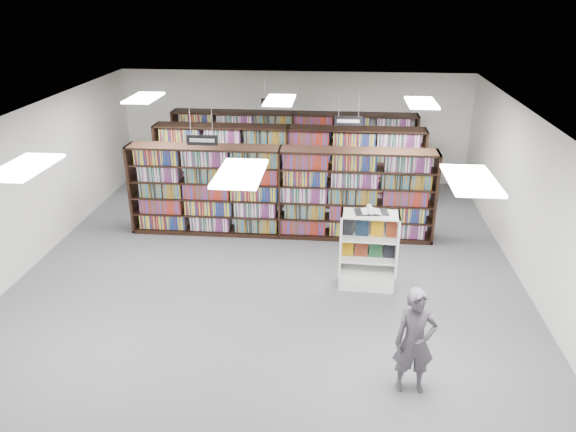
# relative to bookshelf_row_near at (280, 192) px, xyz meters

# --- Properties ---
(floor) EXTENTS (12.00, 12.00, 0.00)m
(floor) POSITION_rel_bookshelf_row_near_xyz_m (0.00, -2.00, -1.05)
(floor) COLOR #57575C
(floor) RESTS_ON ground
(ceiling) EXTENTS (10.00, 12.00, 0.10)m
(ceiling) POSITION_rel_bookshelf_row_near_xyz_m (0.00, -2.00, 2.15)
(ceiling) COLOR white
(ceiling) RESTS_ON wall_back
(wall_back) EXTENTS (10.00, 0.10, 3.20)m
(wall_back) POSITION_rel_bookshelf_row_near_xyz_m (0.00, 4.00, 0.55)
(wall_back) COLOR silver
(wall_back) RESTS_ON ground
(wall_front) EXTENTS (10.00, 0.10, 3.20)m
(wall_front) POSITION_rel_bookshelf_row_near_xyz_m (0.00, -8.00, 0.55)
(wall_front) COLOR silver
(wall_front) RESTS_ON ground
(wall_left) EXTENTS (0.10, 12.00, 3.20)m
(wall_left) POSITION_rel_bookshelf_row_near_xyz_m (-5.00, -2.00, 0.55)
(wall_left) COLOR silver
(wall_left) RESTS_ON ground
(wall_right) EXTENTS (0.10, 12.00, 3.20)m
(wall_right) POSITION_rel_bookshelf_row_near_xyz_m (5.00, -2.00, 0.55)
(wall_right) COLOR silver
(wall_right) RESTS_ON ground
(bookshelf_row_near) EXTENTS (7.00, 0.60, 2.10)m
(bookshelf_row_near) POSITION_rel_bookshelf_row_near_xyz_m (0.00, 0.00, 0.00)
(bookshelf_row_near) COLOR black
(bookshelf_row_near) RESTS_ON floor
(bookshelf_row_mid) EXTENTS (7.00, 0.60, 2.10)m
(bookshelf_row_mid) POSITION_rel_bookshelf_row_near_xyz_m (0.00, 2.00, 0.00)
(bookshelf_row_mid) COLOR black
(bookshelf_row_mid) RESTS_ON floor
(bookshelf_row_far) EXTENTS (7.00, 0.60, 2.10)m
(bookshelf_row_far) POSITION_rel_bookshelf_row_near_xyz_m (0.00, 3.70, 0.00)
(bookshelf_row_far) COLOR black
(bookshelf_row_far) RESTS_ON floor
(aisle_sign_left) EXTENTS (0.65, 0.02, 0.80)m
(aisle_sign_left) POSITION_rel_bookshelf_row_near_xyz_m (-1.50, -1.00, 1.48)
(aisle_sign_left) COLOR #B2B2B7
(aisle_sign_left) RESTS_ON ceiling
(aisle_sign_right) EXTENTS (0.65, 0.02, 0.80)m
(aisle_sign_right) POSITION_rel_bookshelf_row_near_xyz_m (1.50, 1.00, 1.48)
(aisle_sign_right) COLOR #B2B2B7
(aisle_sign_right) RESTS_ON ceiling
(aisle_sign_center) EXTENTS (0.65, 0.02, 0.80)m
(aisle_sign_center) POSITION_rel_bookshelf_row_near_xyz_m (-0.50, 3.00, 1.48)
(aisle_sign_center) COLOR #B2B2B7
(aisle_sign_center) RESTS_ON ceiling
(troffer_front_left) EXTENTS (0.60, 1.20, 0.04)m
(troffer_front_left) POSITION_rel_bookshelf_row_near_xyz_m (-3.00, -5.00, 2.11)
(troffer_front_left) COLOR white
(troffer_front_left) RESTS_ON ceiling
(troffer_front_center) EXTENTS (0.60, 1.20, 0.04)m
(troffer_front_center) POSITION_rel_bookshelf_row_near_xyz_m (0.00, -5.00, 2.11)
(troffer_front_center) COLOR white
(troffer_front_center) RESTS_ON ceiling
(troffer_front_right) EXTENTS (0.60, 1.20, 0.04)m
(troffer_front_right) POSITION_rel_bookshelf_row_near_xyz_m (3.00, -5.00, 2.11)
(troffer_front_right) COLOR white
(troffer_front_right) RESTS_ON ceiling
(troffer_back_left) EXTENTS (0.60, 1.20, 0.04)m
(troffer_back_left) POSITION_rel_bookshelf_row_near_xyz_m (-3.00, 0.00, 2.11)
(troffer_back_left) COLOR white
(troffer_back_left) RESTS_ON ceiling
(troffer_back_center) EXTENTS (0.60, 1.20, 0.04)m
(troffer_back_center) POSITION_rel_bookshelf_row_near_xyz_m (0.00, 0.00, 2.11)
(troffer_back_center) COLOR white
(troffer_back_center) RESTS_ON ceiling
(troffer_back_right) EXTENTS (0.60, 1.20, 0.04)m
(troffer_back_right) POSITION_rel_bookshelf_row_near_xyz_m (3.00, 0.00, 2.11)
(troffer_back_right) COLOR white
(troffer_back_right) RESTS_ON ceiling
(endcap_display) EXTENTS (1.12, 0.59, 1.53)m
(endcap_display) POSITION_rel_bookshelf_row_near_xyz_m (1.93, -2.23, -0.55)
(endcap_display) COLOR white
(endcap_display) RESTS_ON floor
(open_book) EXTENTS (0.65, 0.42, 0.13)m
(open_book) POSITION_rel_bookshelf_row_near_xyz_m (1.94, -2.21, 0.51)
(open_book) COLOR black
(open_book) RESTS_ON endcap_display
(shopper) EXTENTS (0.62, 0.43, 1.64)m
(shopper) POSITION_rel_bookshelf_row_near_xyz_m (2.46, -5.25, -0.23)
(shopper) COLOR #514B56
(shopper) RESTS_ON floor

